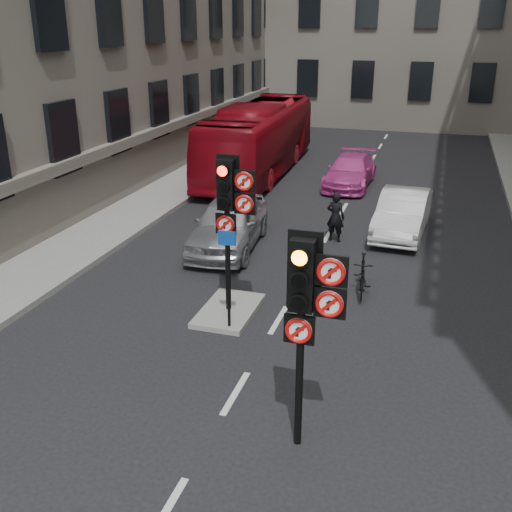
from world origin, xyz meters
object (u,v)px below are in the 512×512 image
Objects in this scene: car_pink at (350,171)px; signal_near at (307,299)px; bus_red at (259,139)px; info_sign at (228,266)px; signal_far at (230,202)px; motorcyclist at (336,217)px; car_white at (403,213)px; motorcycle at (362,275)px; car_silver at (229,223)px.

signal_near is at bearing -82.62° from car_pink.
info_sign is at bearing -77.54° from bus_red.
motorcyclist is at bearing 76.00° from signal_far.
signal_near is at bearing -90.54° from car_white.
signal_far is at bearing -112.44° from car_white.
signal_far reaches higher than motorcycle.
car_white is at bearing 86.34° from signal_near.
car_pink is at bearing 68.79° from car_silver.
car_silver is (-4.13, 8.09, -1.83)m from signal_near.
bus_red reaches higher than car_pink.
bus_red reaches higher than car_white.
signal_near is at bearing -98.00° from motorcycle.
signal_far reaches higher than bus_red.
signal_far is 4.05m from motorcycle.
motorcyclist is (0.58, -6.69, 0.16)m from car_pink.
car_silver is at bearing -104.88° from car_pink.
signal_near is 0.87× the size of car_white.
signal_far is 0.84× the size of car_pink.
motorcycle is (0.11, 6.01, -2.11)m from signal_near.
car_white is 9.31m from bus_red.
car_white is at bearing 65.94° from info_sign.
signal_far reaches higher than car_pink.
bus_red is at bearing 102.03° from info_sign.
signal_near is 0.33× the size of bus_red.
car_white is at bearing -64.08° from car_pink.
signal_far is 4.78m from car_silver.
signal_near is at bearing 107.86° from motorcyclist.
signal_far is 2.31× the size of motorcyclist.
signal_near reaches higher than motorcyclist.
car_white is at bearing 24.88° from car_silver.
motorcyclist is (1.39, 5.58, -1.93)m from signal_far.
bus_red is 4.94× the size of info_sign.
signal_near is 2.25× the size of motorcycle.
car_white is at bearing 64.44° from signal_far.
car_silver is 2.87× the size of motorcyclist.
car_silver is at bearing 110.47° from signal_far.
car_silver reaches higher than car_white.
signal_far is 6.07m from motorcyclist.
signal_near is at bearing -55.44° from info_sign.
signal_far is 1.62× the size of info_sign.
motorcycle is at bearing -93.70° from car_white.
motorcycle is at bearing 121.00° from motorcyclist.
motorcycle is at bearing 36.58° from signal_far.
signal_far reaches higher than car_white.
signal_far reaches higher than motorcyclist.
info_sign reaches higher than motorcyclist.
car_silver is at bearing 37.66° from motorcyclist.
signal_far is 13.80m from bus_red.
signal_near is 16.48m from car_pink.
car_silver reaches higher than car_pink.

